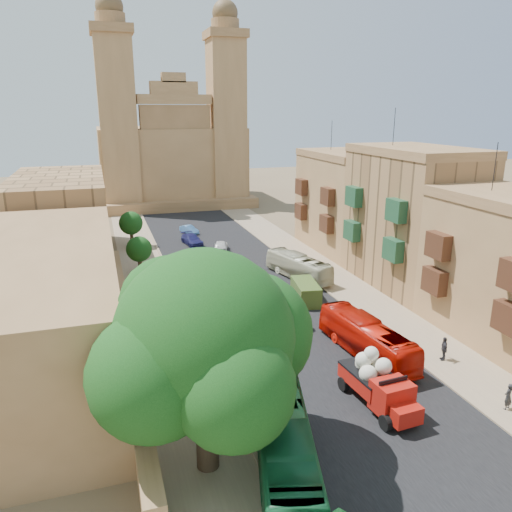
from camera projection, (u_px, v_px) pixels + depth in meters
ground at (418, 479)px, 24.20m from camera, size 260.00×260.00×0.00m
road_surface at (244, 283)px, 51.64m from camera, size 14.00×140.00×0.01m
sidewalk_east at (328, 274)px, 54.39m from camera, size 5.00×140.00×0.01m
sidewalk_west at (151, 292)px, 48.88m from camera, size 5.00×140.00×0.01m
kerb_east at (307, 276)px, 53.65m from camera, size 0.25×140.00×0.12m
kerb_west at (177, 289)px, 49.59m from camera, size 0.25×140.00×0.12m
townhouse_c at (411, 217)px, 49.74m from camera, size 9.00×14.00×17.40m
townhouse_d at (345, 201)px, 62.75m from camera, size 9.00×14.00×15.90m
west_wall at (126, 329)px, 38.62m from camera, size 1.00×40.00×1.80m
west_building_low at (42, 307)px, 34.26m from camera, size 10.00×28.00×8.40m
west_building_mid at (61, 219)px, 57.81m from camera, size 10.00×22.00×10.00m
church at (171, 152)px, 93.41m from camera, size 28.00×22.50×36.30m
ficus_tree at (206, 345)px, 23.26m from camera, size 11.27×10.37×11.27m
street_tree_a at (172, 344)px, 31.42m from camera, size 2.96×2.96×4.55m
street_tree_b at (151, 282)px, 42.36m from camera, size 3.09×3.09×4.74m
street_tree_c at (139, 249)px, 53.43m from camera, size 2.76×2.76×4.24m
street_tree_d at (131, 223)px, 64.32m from camera, size 3.03×3.03×4.67m
red_truck at (379, 383)px, 29.80m from camera, size 2.77×6.09×3.47m
olive_pickup at (306, 292)px, 46.39m from camera, size 2.64×4.74×1.85m
bus_green_north at (285, 449)px, 24.08m from camera, size 5.20×10.98×2.98m
bus_red_east at (367, 338)px, 36.05m from camera, size 3.21×9.85×2.69m
bus_cream_east at (298, 267)px, 52.70m from camera, size 4.49×9.30×2.53m
car_blue_a at (244, 325)px, 40.17m from camera, size 2.44×3.58×1.13m
car_white_a at (209, 281)px, 50.59m from camera, size 1.35×3.35×1.08m
car_cream at (293, 317)px, 41.70m from camera, size 1.90×4.05×1.12m
car_dkblue at (192, 240)px, 66.09m from camera, size 2.63×4.85×1.34m
car_white_b at (221, 246)px, 62.81m from camera, size 2.75×4.44×1.41m
car_blue_b at (189, 230)px, 71.97m from camera, size 2.46×3.69×1.15m
pedestrian_a at (508, 396)px, 29.61m from camera, size 0.71×0.57×1.70m
pedestrian_c at (444, 349)px, 35.48m from camera, size 0.78×1.12×1.76m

